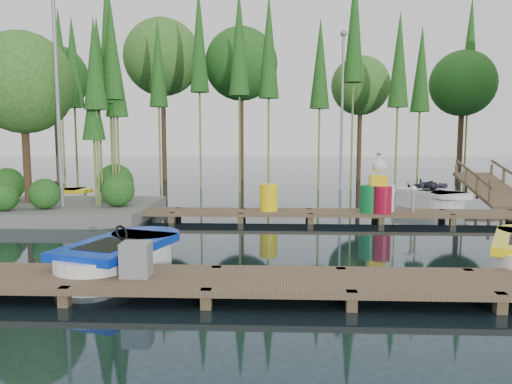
{
  "coord_description": "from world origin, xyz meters",
  "views": [
    {
      "loc": [
        1.05,
        -12.28,
        2.59
      ],
      "look_at": [
        0.5,
        0.5,
        1.1
      ],
      "focal_mm": 35.0,
      "sensor_mm": 36.0,
      "label": 1
    }
  ],
  "objects_px": {
    "yellow_barrel": "(269,197)",
    "utility_cabinet": "(136,259)",
    "island": "(44,115)",
    "boat_yellow_far": "(59,195)",
    "drum_cluster": "(379,194)",
    "boat_blue": "(119,259)"
  },
  "relations": [
    {
      "from": "yellow_barrel",
      "to": "utility_cabinet",
      "type": "bearing_deg",
      "value": -106.09
    },
    {
      "from": "island",
      "to": "utility_cabinet",
      "type": "distance_m",
      "value": 9.65
    },
    {
      "from": "boat_yellow_far",
      "to": "drum_cluster",
      "type": "xyz_separation_m",
      "value": [
        11.32,
        -3.95,
        0.57
      ]
    },
    {
      "from": "boat_blue",
      "to": "drum_cluster",
      "type": "distance_m",
      "value": 8.24
    },
    {
      "from": "boat_blue",
      "to": "boat_yellow_far",
      "type": "distance_m",
      "value": 11.1
    },
    {
      "from": "boat_yellow_far",
      "to": "yellow_barrel",
      "type": "distance_m",
      "value": 8.94
    },
    {
      "from": "boat_blue",
      "to": "yellow_barrel",
      "type": "height_order",
      "value": "yellow_barrel"
    },
    {
      "from": "island",
      "to": "utility_cabinet",
      "type": "bearing_deg",
      "value": -56.93
    },
    {
      "from": "boat_yellow_far",
      "to": "yellow_barrel",
      "type": "relative_size",
      "value": 3.16
    },
    {
      "from": "boat_yellow_far",
      "to": "yellow_barrel",
      "type": "bearing_deg",
      "value": -1.1
    },
    {
      "from": "yellow_barrel",
      "to": "boat_blue",
      "type": "bearing_deg",
      "value": -114.33
    },
    {
      "from": "utility_cabinet",
      "to": "drum_cluster",
      "type": "bearing_deg",
      "value": 52.55
    },
    {
      "from": "boat_blue",
      "to": "island",
      "type": "bearing_deg",
      "value": 141.27
    },
    {
      "from": "island",
      "to": "boat_yellow_far",
      "type": "height_order",
      "value": "island"
    },
    {
      "from": "utility_cabinet",
      "to": "yellow_barrel",
      "type": "relative_size",
      "value": 0.7
    },
    {
      "from": "island",
      "to": "drum_cluster",
      "type": "height_order",
      "value": "island"
    },
    {
      "from": "boat_blue",
      "to": "drum_cluster",
      "type": "xyz_separation_m",
      "value": [
        5.89,
        5.74,
        0.55
      ]
    },
    {
      "from": "island",
      "to": "yellow_barrel",
      "type": "relative_size",
      "value": 8.38
    },
    {
      "from": "boat_blue",
      "to": "boat_yellow_far",
      "type": "relative_size",
      "value": 1.27
    },
    {
      "from": "utility_cabinet",
      "to": "yellow_barrel",
      "type": "bearing_deg",
      "value": 73.91
    },
    {
      "from": "boat_blue",
      "to": "yellow_barrel",
      "type": "distance_m",
      "value": 6.47
    },
    {
      "from": "utility_cabinet",
      "to": "island",
      "type": "bearing_deg",
      "value": 123.07
    }
  ]
}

